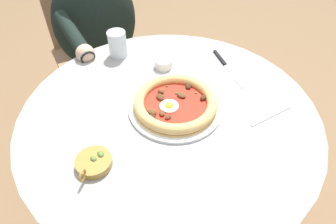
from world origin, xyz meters
name	(u,v)px	position (x,y,z in m)	size (l,w,h in m)	color
ground_plane	(169,219)	(0.00, 0.00, -0.01)	(6.00, 6.00, 0.02)	brown
dining_table	(169,145)	(0.00, 0.00, 0.55)	(0.92, 0.92, 0.72)	#999993
pizza_on_plate	(175,104)	(0.01, 0.02, 0.74)	(0.29, 0.29, 0.04)	white
water_glass	(118,45)	(-0.34, 0.11, 0.76)	(0.07, 0.07, 0.10)	silver
steak_knife	(223,63)	(-0.01, 0.32, 0.72)	(0.20, 0.13, 0.01)	silver
ramekin_capers	(164,63)	(-0.16, 0.16, 0.74)	(0.06, 0.06, 0.03)	white
olive_pan	(94,162)	(-0.02, -0.28, 0.73)	(0.09, 0.11, 0.05)	olive
fork_utensil	(271,116)	(0.25, 0.18, 0.72)	(0.06, 0.16, 0.00)	#BCBCC1
diner_person	(102,58)	(-0.66, 0.26, 0.49)	(0.47, 0.50, 1.10)	#282833
cafe_chair_diner	(93,41)	(-0.79, 0.31, 0.51)	(0.55, 0.55, 0.85)	#957050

